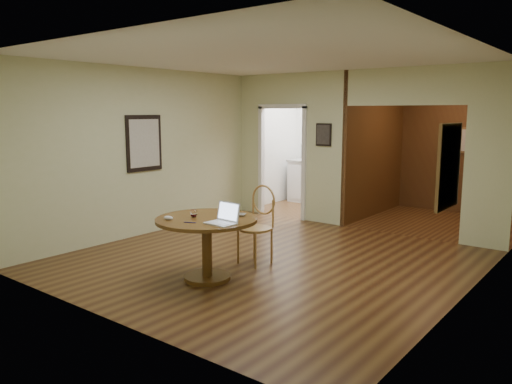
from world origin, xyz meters
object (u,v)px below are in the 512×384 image
Objects in this scene: dining_table at (207,234)px; closed_laptop at (231,215)px; chair at (258,220)px; open_laptop at (224,218)px.

dining_table is 0.37m from closed_laptop.
chair is 3.04× the size of open_laptop.
chair is 0.70m from closed_laptop.
dining_table is 0.92m from chair.
chair is (0.07, 0.92, 0.02)m from dining_table.
chair reaches higher than dining_table.
open_laptop is (0.35, -0.08, 0.26)m from dining_table.
closed_laptop is at bearing -76.05° from chair.
chair is 3.13× the size of closed_laptop.
closed_laptop is at bearing 123.07° from open_laptop.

